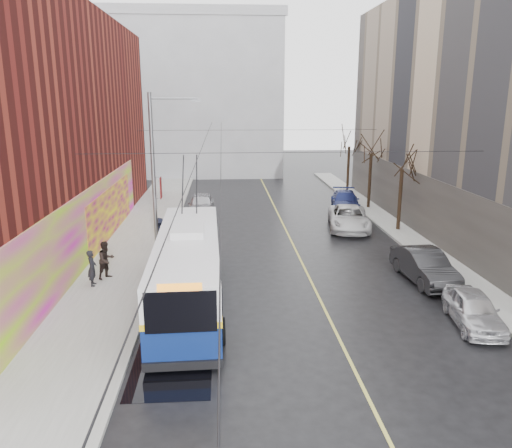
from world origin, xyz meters
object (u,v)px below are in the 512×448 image
Objects in this scene: parked_car_b at (425,266)px; pedestrian_c at (160,232)px; streetlight_pole at (157,175)px; pedestrian_b at (106,260)px; parked_car_d at (345,201)px; parked_car_c at (349,218)px; tree_near at (403,157)px; trolleybus at (188,267)px; pedestrian_a at (92,268)px; following_car at (201,205)px; tree_far at (350,138)px; tree_mid at (372,144)px.

parked_car_b is 2.78× the size of pedestrian_c.
streetlight_pole is 4.99m from pedestrian_b.
parked_car_c is at bearing -91.64° from parked_car_d.
pedestrian_c reaches higher than parked_car_d.
tree_near is 5.32m from parked_car_c.
pedestrian_a is at bearing 155.49° from trolleybus.
following_car is at bearing 163.65° from parked_car_c.
tree_far is 1.16× the size of parked_car_c.
pedestrian_a is at bearing -136.53° from parked_car_c.
tree_far is 1.26× the size of parked_car_d.
tree_mid is at bearing 40.65° from streetlight_pole.
streetlight_pole reaches higher than parked_car_d.
tree_mid is 7.00m from tree_far.
trolleybus reaches higher than parked_car_b.
tree_mid is at bearing 52.37° from trolleybus.
tree_near is 17.71m from trolleybus.
parked_car_d is 22.50m from pedestrian_a.
pedestrian_a is (-4.62, 1.96, -0.60)m from trolleybus.
parked_car_d is 3.03× the size of pedestrian_a.
pedestrian_b is at bearing 172.38° from parked_car_b.
tree_far is 3.52× the size of pedestrian_b.
parked_car_b is 10.22m from parked_car_c.
tree_far is at bearing 32.06° from following_car.
parked_car_d is at bearing 43.96° from streetlight_pole.
parked_car_c is 6.05m from parked_car_d.
tree_mid is (15.14, 13.00, 0.41)m from streetlight_pole.
tree_far is at bearing -44.28° from pedestrian_a.
following_car is 2.83× the size of pedestrian_a.
streetlight_pole is 1.35× the size of tree_mid.
streetlight_pole reaches higher than pedestrian_a.
streetlight_pole is 19.96m from tree_mid.
parked_car_b is at bearing -73.98° from parked_car_c.
streetlight_pole is at bearing 148.79° from pedestrian_c.
tree_mid is at bearing 19.20° from parked_car_d.
pedestrian_b is (-17.45, -22.31, -4.06)m from tree_far.
parked_car_d is (-2.00, 6.67, -4.22)m from tree_near.
pedestrian_c is (-15.50, -16.97, -4.13)m from tree_far.
parked_car_c is 12.85m from pedestrian_c.
tree_mid is at bearing 90.00° from tree_near.
tree_near reaches higher than parked_car_b.
parked_car_d is at bearing 5.28° from following_car.
tree_near is 10.48m from parked_car_b.
pedestrian_b is at bearing -135.03° from streetlight_pole.
streetlight_pole is 4.90m from pedestrian_c.
tree_mid is at bearing 72.18° from parked_car_c.
tree_far is at bearing 52.88° from streetlight_pole.
tree_far reaches higher than tree_near.
trolleybus is 16.87m from following_car.
trolleybus is at bearing -85.61° from pedestrian_b.
tree_mid reaches higher than parked_car_d.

